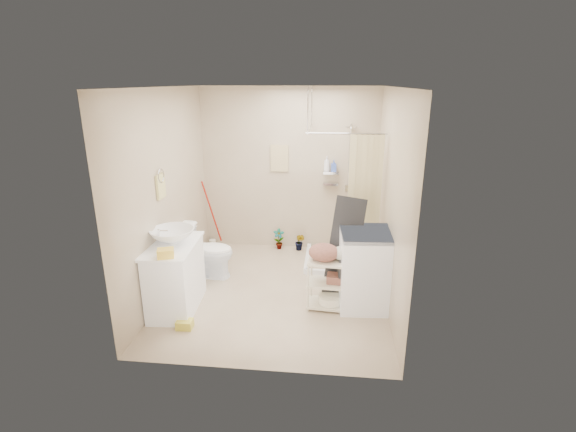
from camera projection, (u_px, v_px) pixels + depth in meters
name	position (u px, v px, depth m)	size (l,w,h in m)	color
floor	(277.00, 291.00, 5.55)	(3.20, 3.20, 0.00)	#BDA98D
ceiling	(275.00, 87.00, 4.75)	(2.80, 3.20, 0.04)	silver
wall_back	(289.00, 171.00, 6.66)	(2.80, 0.04, 2.60)	#BCAB91
wall_front	(251.00, 245.00, 3.64)	(2.80, 0.04, 2.60)	#BCAB91
wall_left	(167.00, 194.00, 5.29)	(0.04, 3.20, 2.60)	#BCAB91
wall_right	(391.00, 200.00, 5.01)	(0.04, 3.20, 2.60)	#BCAB91
vanity	(175.00, 276.00, 5.03)	(0.53, 0.95, 0.83)	white
sink	(172.00, 236.00, 4.91)	(0.52, 0.52, 0.18)	white
counter_basket	(166.00, 253.00, 4.53)	(0.18, 0.14, 0.10)	yellow
floor_basket	(185.00, 323.00, 4.70)	(0.26, 0.20, 0.14)	#D5CC40
toilet	(207.00, 251.00, 5.88)	(0.42, 0.75, 0.76)	white
mop	(211.00, 214.00, 6.91)	(0.11, 0.11, 1.13)	#A51105
potted_plant_a	(279.00, 239.00, 6.90)	(0.18, 0.12, 0.35)	brown
potted_plant_b	(300.00, 242.00, 6.85)	(0.16, 0.13, 0.29)	brown
hanging_towel	(279.00, 158.00, 6.60)	(0.28, 0.03, 0.42)	#CBB78C
towel_ring	(161.00, 185.00, 5.04)	(0.04, 0.22, 0.34)	#D7CE7C
tp_holder	(175.00, 235.00, 5.51)	(0.08, 0.12, 0.14)	white
shower	(342.00, 196.00, 6.13)	(1.10, 1.10, 2.10)	silver
shampoo_bottle_a	(327.00, 164.00, 6.47)	(0.09, 0.09, 0.23)	white
shampoo_bottle_b	(334.00, 166.00, 6.48)	(0.08, 0.08, 0.18)	#3955B6
washing_machine	(366.00, 269.00, 5.10)	(0.65, 0.68, 0.96)	white
laundry_rack	(331.00, 279.00, 5.04)	(0.55, 0.32, 0.76)	beige
ironing_board	(344.00, 249.00, 5.20)	(0.38, 0.11, 1.35)	black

